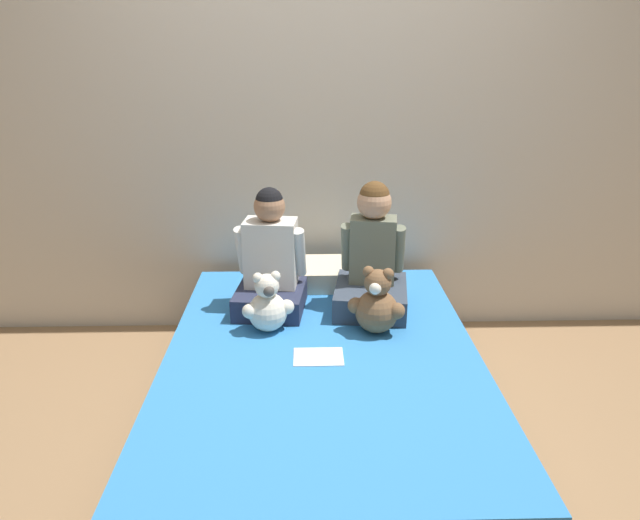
% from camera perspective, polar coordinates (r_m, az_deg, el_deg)
% --- Properties ---
extents(ground_plane, '(14.00, 14.00, 0.00)m').
position_cam_1_polar(ground_plane, '(2.70, 0.22, -16.46)').
color(ground_plane, '#93704C').
extents(wall_behind_bed, '(8.00, 0.06, 2.50)m').
position_cam_1_polar(wall_behind_bed, '(3.24, -0.33, 13.97)').
color(wall_behind_bed, beige).
rests_on(wall_behind_bed, ground_plane).
extents(bed, '(1.36, 1.89, 0.40)m').
position_cam_1_polar(bed, '(2.59, 0.22, -12.99)').
color(bed, '#2D2D33').
rests_on(bed, ground_plane).
extents(child_on_left, '(0.37, 0.38, 0.61)m').
position_cam_1_polar(child_on_left, '(2.80, -4.97, -0.26)').
color(child_on_left, '#282D47').
rests_on(child_on_left, bed).
extents(child_on_right, '(0.40, 0.44, 0.63)m').
position_cam_1_polar(child_on_right, '(2.81, 5.23, -0.19)').
color(child_on_right, '#384251').
rests_on(child_on_right, bed).
extents(teddy_bear_held_by_left_child, '(0.24, 0.18, 0.29)m').
position_cam_1_polar(teddy_bear_held_by_left_child, '(2.62, -5.25, -4.61)').
color(teddy_bear_held_by_left_child, silver).
rests_on(teddy_bear_held_by_left_child, bed).
extents(teddy_bear_held_by_right_child, '(0.25, 0.20, 0.31)m').
position_cam_1_polar(teddy_bear_held_by_right_child, '(2.60, 5.71, -4.50)').
color(teddy_bear_held_by_right_child, brown).
rests_on(teddy_bear_held_by_right_child, bed).
extents(pillow_at_headboard, '(0.50, 0.32, 0.11)m').
position_cam_1_polar(pillow_at_headboard, '(3.14, -0.18, -1.38)').
color(pillow_at_headboard, beige).
rests_on(pillow_at_headboard, bed).
extents(sign_card, '(0.21, 0.15, 0.00)m').
position_cam_1_polar(sign_card, '(2.44, -0.16, -9.65)').
color(sign_card, white).
rests_on(sign_card, bed).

